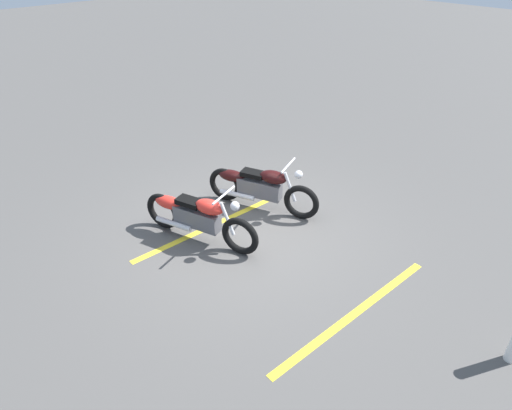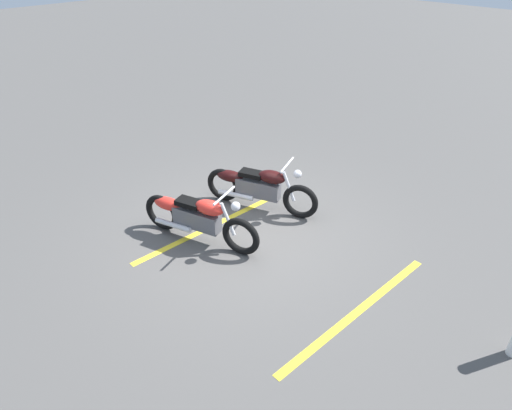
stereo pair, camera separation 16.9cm
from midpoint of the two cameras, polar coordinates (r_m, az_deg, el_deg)
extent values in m
plane|color=#514F4C|center=(7.84, -0.49, -3.44)|extent=(60.00, 60.00, 0.00)
torus|color=black|center=(7.16, -1.38, -4.01)|extent=(0.67, 0.31, 0.67)
torus|color=black|center=(7.93, -11.20, -0.77)|extent=(0.67, 0.31, 0.67)
cube|color=#59595E|center=(7.49, -6.90, -1.68)|extent=(0.87, 0.46, 0.32)
ellipsoid|color=red|center=(7.20, -5.29, -0.26)|extent=(0.58, 0.42, 0.24)
ellipsoid|color=red|center=(7.72, -10.44, 0.33)|extent=(0.61, 0.40, 0.22)
cube|color=black|center=(7.41, -7.86, 0.40)|extent=(0.49, 0.36, 0.09)
cylinder|color=silver|center=(7.11, -3.01, -1.78)|extent=(0.27, 0.13, 0.56)
cylinder|color=silver|center=(6.91, -3.46, 1.26)|extent=(0.22, 0.60, 0.04)
sphere|color=silver|center=(6.89, -2.01, -0.15)|extent=(0.15, 0.15, 0.15)
cylinder|color=silver|center=(7.70, -9.87, -2.37)|extent=(0.69, 0.30, 0.09)
torus|color=black|center=(8.08, 6.40, 0.35)|extent=(0.66, 0.34, 0.67)
torus|color=black|center=(8.62, -3.41, 2.64)|extent=(0.66, 0.34, 0.67)
cube|color=#59595E|center=(8.29, 1.03, 2.12)|extent=(0.86, 0.51, 0.32)
ellipsoid|color=black|center=(8.05, 2.81, 3.57)|extent=(0.59, 0.45, 0.24)
ellipsoid|color=black|center=(8.44, -2.50, 3.75)|extent=(0.61, 0.43, 0.22)
cube|color=black|center=(8.20, 0.22, 4.01)|extent=(0.50, 0.38, 0.09)
cylinder|color=silver|center=(8.01, 4.96, 2.31)|extent=(0.27, 0.15, 0.56)
cylinder|color=silver|center=(7.83, 4.76, 5.09)|extent=(0.26, 0.59, 0.04)
sphere|color=silver|center=(7.83, 6.09, 3.88)|extent=(0.15, 0.15, 0.15)
cylinder|color=silver|center=(8.41, -1.86, 1.31)|extent=(0.69, 0.34, 0.09)
cube|color=yellow|center=(8.02, -5.01, -2.64)|extent=(0.28, 3.20, 0.01)
cube|color=yellow|center=(6.50, 13.24, -13.36)|extent=(0.28, 3.20, 0.01)
camera|label=1|loc=(0.08, 90.66, -0.41)|focal=31.31mm
camera|label=2|loc=(0.08, -89.34, 0.41)|focal=31.31mm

